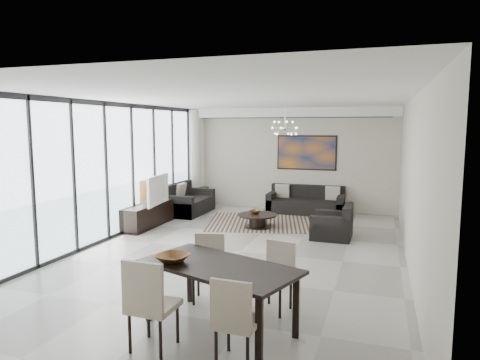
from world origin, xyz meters
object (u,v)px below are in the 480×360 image
at_px(coffee_table, 257,220).
at_px(tv_console, 148,215).
at_px(sofa_main, 306,204).
at_px(dining_table, 219,272).
at_px(television, 153,190).

xyz_separation_m(coffee_table, tv_console, (-2.53, -0.72, 0.09)).
distance_m(sofa_main, dining_table, 7.13).
bearing_deg(coffee_table, dining_table, -79.09).
distance_m(sofa_main, tv_console, 4.34).
distance_m(coffee_table, television, 2.57).
bearing_deg(television, coffee_table, -80.67).
distance_m(coffee_table, dining_table, 5.18).
height_order(television, dining_table, television).
distance_m(tv_console, television, 0.64).
bearing_deg(tv_console, dining_table, -51.08).
height_order(tv_console, dining_table, dining_table).
distance_m(television, dining_table, 5.49).
height_order(coffee_table, tv_console, tv_console).
bearing_deg(tv_console, coffee_table, 15.93).
relative_size(coffee_table, television, 0.77).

